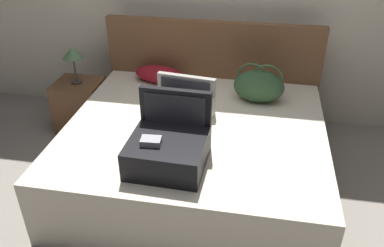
{
  "coord_description": "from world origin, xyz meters",
  "views": [
    {
      "loc": [
        0.45,
        -2.18,
        2.15
      ],
      "look_at": [
        0.0,
        0.27,
        0.65
      ],
      "focal_mm": 37.16,
      "sensor_mm": 36.0,
      "label": 1
    }
  ],
  "objects_px": {
    "duffel_bag": "(259,86)",
    "hard_case_large": "(168,147)",
    "nightstand": "(81,105)",
    "table_lamp": "(72,54)",
    "pillow_near_headboard": "(159,74)",
    "hard_case_medium": "(181,107)",
    "bed": "(195,154)"
  },
  "relations": [
    {
      "from": "duffel_bag",
      "to": "hard_case_large",
      "type": "bearing_deg",
      "value": -118.76
    },
    {
      "from": "duffel_bag",
      "to": "pillow_near_headboard",
      "type": "bearing_deg",
      "value": 165.91
    },
    {
      "from": "hard_case_medium",
      "to": "hard_case_large",
      "type": "bearing_deg",
      "value": -78.87
    },
    {
      "from": "hard_case_medium",
      "to": "pillow_near_headboard",
      "type": "relative_size",
      "value": 1.1
    },
    {
      "from": "nightstand",
      "to": "table_lamp",
      "type": "relative_size",
      "value": 1.42
    },
    {
      "from": "hard_case_medium",
      "to": "nightstand",
      "type": "relative_size",
      "value": 1.03
    },
    {
      "from": "bed",
      "to": "pillow_near_headboard",
      "type": "distance_m",
      "value": 0.94
    },
    {
      "from": "duffel_bag",
      "to": "table_lamp",
      "type": "height_order",
      "value": "duffel_bag"
    },
    {
      "from": "hard_case_medium",
      "to": "table_lamp",
      "type": "xyz_separation_m",
      "value": [
        -1.14,
        0.57,
        0.14
      ]
    },
    {
      "from": "hard_case_large",
      "to": "hard_case_medium",
      "type": "distance_m",
      "value": 0.58
    },
    {
      "from": "hard_case_medium",
      "to": "table_lamp",
      "type": "distance_m",
      "value": 1.29
    },
    {
      "from": "bed",
      "to": "hard_case_large",
      "type": "xyz_separation_m",
      "value": [
        -0.09,
        -0.5,
        0.4
      ]
    },
    {
      "from": "bed",
      "to": "hard_case_medium",
      "type": "relative_size",
      "value": 3.82
    },
    {
      "from": "nightstand",
      "to": "table_lamp",
      "type": "distance_m",
      "value": 0.54
    },
    {
      "from": "hard_case_medium",
      "to": "nightstand",
      "type": "height_order",
      "value": "hard_case_medium"
    },
    {
      "from": "hard_case_large",
      "to": "bed",
      "type": "bearing_deg",
      "value": 81.38
    },
    {
      "from": "hard_case_large",
      "to": "nightstand",
      "type": "distance_m",
      "value": 1.7
    },
    {
      "from": "bed",
      "to": "hard_case_medium",
      "type": "distance_m",
      "value": 0.41
    },
    {
      "from": "hard_case_large",
      "to": "table_lamp",
      "type": "height_order",
      "value": "hard_case_large"
    },
    {
      "from": "hard_case_large",
      "to": "table_lamp",
      "type": "bearing_deg",
      "value": 137.49
    },
    {
      "from": "nightstand",
      "to": "table_lamp",
      "type": "bearing_deg",
      "value": -90.0
    },
    {
      "from": "table_lamp",
      "to": "hard_case_medium",
      "type": "bearing_deg",
      "value": -26.5
    },
    {
      "from": "hard_case_medium",
      "to": "duffel_bag",
      "type": "height_order",
      "value": "duffel_bag"
    },
    {
      "from": "hard_case_medium",
      "to": "table_lamp",
      "type": "bearing_deg",
      "value": 160.81
    },
    {
      "from": "pillow_near_headboard",
      "to": "nightstand",
      "type": "relative_size",
      "value": 0.94
    },
    {
      "from": "hard_case_large",
      "to": "duffel_bag",
      "type": "xyz_separation_m",
      "value": [
        0.55,
        1.0,
        0.02
      ]
    },
    {
      "from": "duffel_bag",
      "to": "nightstand",
      "type": "bearing_deg",
      "value": 175.07
    },
    {
      "from": "hard_case_large",
      "to": "duffel_bag",
      "type": "distance_m",
      "value": 1.14
    },
    {
      "from": "duffel_bag",
      "to": "pillow_near_headboard",
      "type": "xyz_separation_m",
      "value": [
        -0.93,
        0.23,
        -0.07
      ]
    },
    {
      "from": "bed",
      "to": "nightstand",
      "type": "relative_size",
      "value": 3.94
    },
    {
      "from": "hard_case_large",
      "to": "pillow_near_headboard",
      "type": "height_order",
      "value": "hard_case_large"
    },
    {
      "from": "hard_case_medium",
      "to": "table_lamp",
      "type": "height_order",
      "value": "table_lamp"
    }
  ]
}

